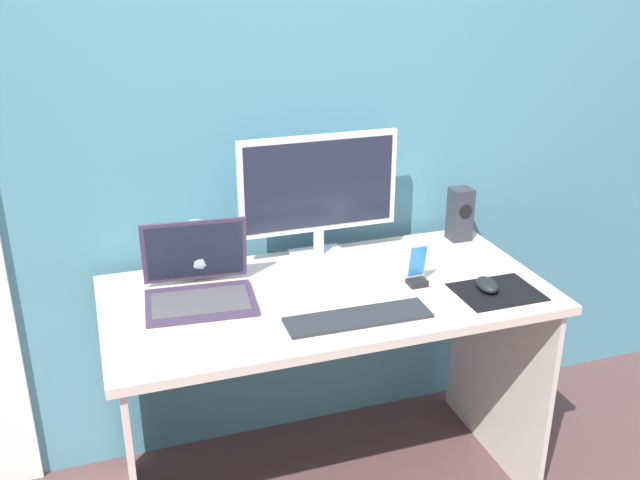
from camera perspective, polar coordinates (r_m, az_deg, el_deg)
wall_back at (r=2.41m, az=-2.58°, el=10.71°), size 6.00×0.04×2.50m
desk at (r=2.28m, az=0.56°, el=-7.72°), size 1.35×0.67×0.76m
monitor at (r=2.35m, az=-0.09°, el=3.92°), size 0.54×0.14×0.42m
speaker_right at (r=2.60m, az=11.05°, el=2.03°), size 0.07×0.07×0.19m
laptop at (r=2.16m, az=-9.63°, el=-3.53°), size 0.34×0.29×0.22m
fishbowl at (r=2.31m, az=-9.72°, el=-0.64°), size 0.19×0.19×0.19m
keyboard_external at (r=2.04m, az=3.05°, el=-6.17°), size 0.42×0.12×0.01m
mousepad at (r=2.26m, az=13.86°, el=-4.02°), size 0.25×0.20×0.00m
mouse at (r=2.25m, az=13.12°, el=-3.48°), size 0.07×0.11×0.04m
phone_in_dock at (r=2.24m, az=7.69°, el=-2.38°), size 0.06×0.05×0.14m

